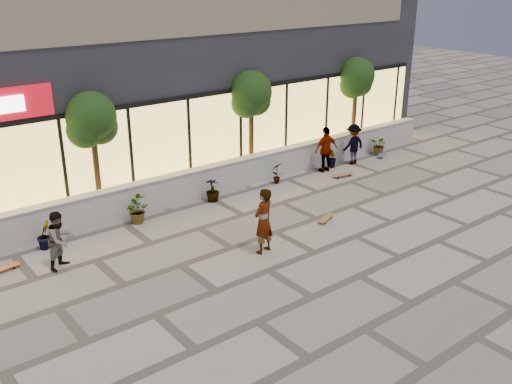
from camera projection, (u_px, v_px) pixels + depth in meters
ground at (359, 276)px, 14.40m from camera, size 80.00×80.00×0.00m
planter_wall at (206, 181)px, 19.34m from camera, size 22.00×0.42×1.04m
retail_building at (124, 53)px, 22.01m from camera, size 24.00×9.17×8.50m
shrub_b at (44, 235)px, 15.70m from camera, size 0.57×0.57×0.81m
shrub_c at (136, 210)px, 17.31m from camera, size 0.68×0.77×0.81m
shrub_d at (213, 190)px, 18.92m from camera, size 0.64×0.64×0.81m
shrub_e at (277, 173)px, 20.54m from camera, size 0.46×0.35×0.81m
shrub_f at (332, 158)px, 22.15m from camera, size 0.55×0.57×0.81m
shrub_g at (380, 145)px, 23.76m from camera, size 0.77×0.84×0.81m
tree_midwest at (92, 122)px, 16.95m from camera, size 1.60×1.50×3.92m
tree_mideast at (251, 97)px, 20.40m from camera, size 1.60×1.50×3.92m
tree_east at (356, 80)px, 23.56m from camera, size 1.60×1.50×3.92m
skater_center at (264, 221)px, 15.31m from camera, size 0.76×0.59×1.85m
skater_left at (60, 240)px, 14.59m from camera, size 0.95×0.89×1.55m
skater_right_near at (326, 149)px, 21.58m from camera, size 1.07×0.54×1.76m
skater_right_far at (353, 144)px, 22.47m from camera, size 1.07×0.64×1.61m
skateboard_center at (326, 218)px, 17.55m from camera, size 0.85×0.51×0.10m
skateboard_left at (3, 269)px, 14.57m from camera, size 0.87×0.33×0.10m
skateboard_right_near at (343, 175)px, 21.27m from camera, size 0.90×0.38×0.10m
skateboard_right_far at (382, 154)px, 23.62m from camera, size 0.85×0.62×0.10m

